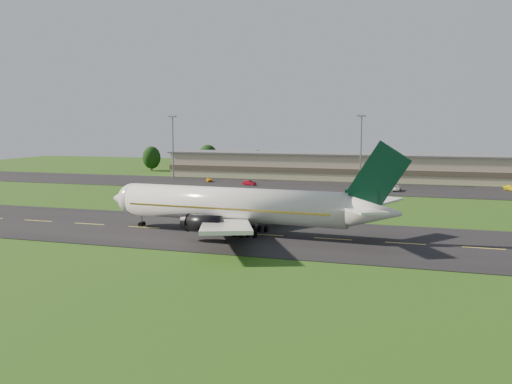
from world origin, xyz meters
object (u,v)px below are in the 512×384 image
(airliner, at_px, (238,206))
(service_vehicle_b, at_px, (249,183))
(light_mast_centre, at_px, (361,141))
(service_vehicle_d, at_px, (512,188))
(service_vehicle_a, at_px, (209,180))
(service_vehicle_c, at_px, (395,188))
(light_mast_west, at_px, (173,140))
(terminal, at_px, (371,168))

(airliner, height_order, service_vehicle_b, airliner)
(light_mast_centre, distance_m, service_vehicle_d, 42.26)
(airliner, bearing_deg, service_vehicle_a, 118.78)
(service_vehicle_c, bearing_deg, light_mast_centre, 134.33)
(light_mast_west, xyz_separation_m, service_vehicle_a, (14.46, -5.04, -12.02))
(service_vehicle_a, bearing_deg, airliner, -98.88)
(terminal, xyz_separation_m, service_vehicle_b, (-32.05, -26.81, -3.21))
(terminal, bearing_deg, light_mast_west, -165.24)
(airliner, distance_m, terminal, 96.87)
(light_mast_west, height_order, service_vehicle_b, light_mast_west)
(airliner, height_order, service_vehicle_d, airliner)
(light_mast_west, bearing_deg, airliner, -57.83)
(terminal, distance_m, light_mast_west, 64.10)
(terminal, bearing_deg, airliner, -96.56)
(service_vehicle_b, relative_size, service_vehicle_c, 0.76)
(service_vehicle_b, bearing_deg, service_vehicle_c, -80.92)
(service_vehicle_b, bearing_deg, light_mast_centre, -59.43)
(light_mast_west, bearing_deg, service_vehicle_c, -9.88)
(service_vehicle_d, bearing_deg, service_vehicle_c, 164.16)
(light_mast_centre, xyz_separation_m, service_vehicle_b, (-30.64, -10.63, -11.96))
(service_vehicle_a, bearing_deg, light_mast_centre, -28.13)
(airliner, height_order, light_mast_west, light_mast_west)
(light_mast_centre, bearing_deg, airliner, -96.88)
(service_vehicle_a, xyz_separation_m, service_vehicle_b, (14.90, -5.59, 0.06))
(airliner, height_order, light_mast_centre, light_mast_centre)
(service_vehicle_c, bearing_deg, terminal, 111.31)
(terminal, bearing_deg, light_mast_centre, -94.95)
(light_mast_centre, height_order, service_vehicle_d, light_mast_centre)
(light_mast_centre, height_order, service_vehicle_b, light_mast_centre)
(terminal, distance_m, service_vehicle_d, 43.25)
(terminal, distance_m, service_vehicle_a, 51.62)
(terminal, bearing_deg, service_vehicle_c, -71.60)
(terminal, bearing_deg, service_vehicle_b, -140.08)
(service_vehicle_c, relative_size, service_vehicle_d, 1.11)
(light_mast_west, distance_m, light_mast_centre, 60.00)
(service_vehicle_a, bearing_deg, service_vehicle_b, -55.01)
(light_mast_centre, bearing_deg, terminal, 85.05)
(service_vehicle_c, bearing_deg, service_vehicle_b, -179.45)
(terminal, xyz_separation_m, light_mast_west, (-61.40, -16.18, 8.75))
(airliner, relative_size, service_vehicle_b, 12.47)
(airliner, distance_m, light_mast_west, 94.91)
(service_vehicle_a, height_order, service_vehicle_b, service_vehicle_b)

